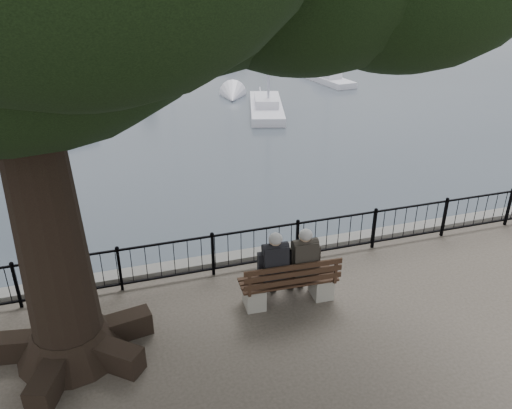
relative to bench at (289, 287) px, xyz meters
name	(u,v)px	position (x,y,z in m)	size (l,w,h in m)	color
harbor	(250,274)	(-0.25, 1.95, -0.87)	(260.00, 260.00, 1.20)	#61605E
railing	(256,246)	(-0.25, 1.45, 0.19)	(22.06, 0.06, 1.00)	black
bench	(289,287)	(0.00, 0.00, 0.00)	(2.03, 0.69, 1.06)	gray
person_left	(273,269)	(-0.31, 0.13, 0.40)	(0.50, 0.84, 1.68)	black
person_right	(301,265)	(0.30, 0.10, 0.40)	(0.50, 0.84, 1.68)	black
lion_monument	(139,18)	(1.75, 48.88, 0.97)	(6.32, 6.32, 9.25)	#61605E
sailboat_a	(31,142)	(-6.32, 14.96, -1.05)	(1.86, 5.17, 10.32)	white
sailboat_b	(60,122)	(-5.27, 17.82, -1.03)	(3.51, 5.58, 11.46)	white
sailboat_c	(266,106)	(5.46, 17.82, -1.06)	(3.31, 6.33, 11.15)	white
sailboat_d	(327,78)	(11.96, 23.94, -1.08)	(2.03, 5.28, 9.24)	white
sailboat_f	(170,65)	(2.22, 31.78, -1.04)	(2.23, 5.05, 10.57)	white
sailboat_g	(228,60)	(7.10, 32.72, -1.04)	(3.35, 6.22, 11.71)	white
sailboat_h	(81,50)	(-4.38, 41.55, -1.01)	(1.90, 5.85, 12.73)	white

